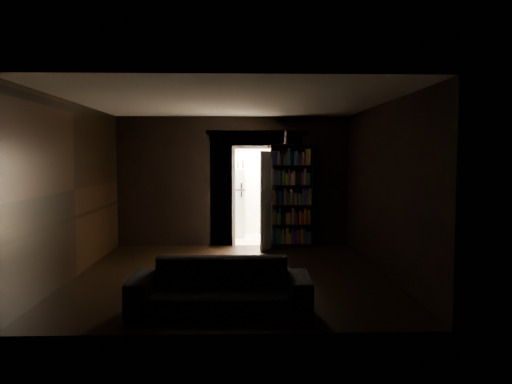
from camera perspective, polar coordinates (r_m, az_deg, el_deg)
The scene contains 9 objects.
ground at distance 8.29m, azimuth -2.91°, elevation -9.41°, with size 5.50×5.50×0.00m, color black.
room_walls at distance 9.14m, azimuth -2.87°, elevation 2.49°, with size 5.02×5.61×2.84m.
kitchen_alcove at distance 11.96m, azimuth -0.16°, elevation 0.59°, with size 2.20×1.80×2.60m.
sofa at distance 6.27m, azimuth -4.09°, elevation -9.81°, with size 2.22×0.96×0.85m, color black.
bookshelf at distance 10.70m, azimuth 4.06°, elevation -0.42°, with size 0.90×0.32×2.20m, color black.
refrigerator at distance 12.14m, azimuth -2.99°, elevation -1.19°, with size 0.74×0.68×1.65m, color white.
door at distance 10.47m, azimuth 1.56°, elevation -0.92°, with size 0.85×0.05×2.05m, color white.
figurine at distance 10.65m, azimuth 3.41°, elevation 6.24°, with size 0.09×0.09×0.28m, color white.
bottles at distance 12.10m, azimuth -2.64°, elevation 3.30°, with size 0.62×0.08×0.25m, color black.
Camera 1 is at (0.17, -8.06, 1.92)m, focal length 35.00 mm.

